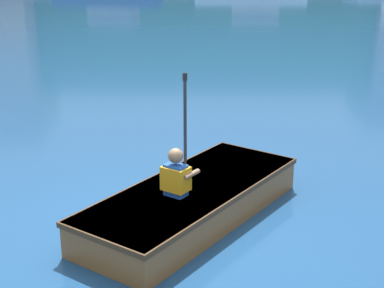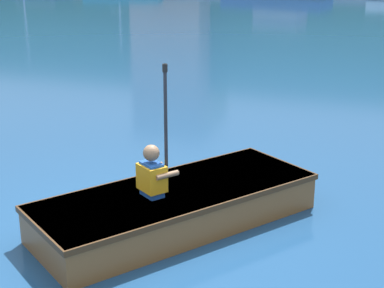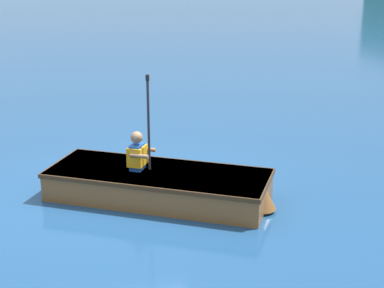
% 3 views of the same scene
% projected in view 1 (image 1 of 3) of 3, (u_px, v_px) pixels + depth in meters
% --- Properties ---
extents(ground_plane, '(300.00, 300.00, 0.00)m').
position_uv_depth(ground_plane, '(157.00, 234.00, 6.60)').
color(ground_plane, navy).
extents(rowboat_foreground, '(2.74, 3.21, 0.41)m').
position_uv_depth(rowboat_foreground, '(194.00, 199.00, 6.93)').
color(rowboat_foreground, brown).
rests_on(rowboat_foreground, ground).
extents(person_paddler, '(0.45, 0.45, 1.36)m').
position_uv_depth(person_paddler, '(176.00, 173.00, 6.52)').
color(person_paddler, '#1E4CA5').
rests_on(person_paddler, rowboat_foreground).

